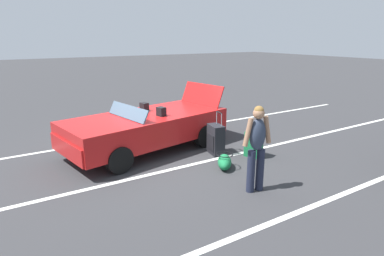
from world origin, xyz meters
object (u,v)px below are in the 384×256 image
Objects in this scene: suitcase_medium_bright at (254,144)px; traveler_person at (257,144)px; convertible_car at (140,129)px; suitcase_large_black at (216,139)px; duffel_bag at (225,162)px.

traveler_person is at bearing 28.65° from suitcase_medium_bright.
traveler_person is at bearing 97.06° from convertible_car.
convertible_car is at bearing -58.85° from suitcase_medium_bright.
traveler_person reaches higher than convertible_car.
suitcase_large_black reaches higher than suitcase_medium_bright.
convertible_car reaches higher than duffel_bag.
convertible_car is 4.13× the size of suitcase_large_black.
suitcase_medium_bright is 1.93m from traveler_person.
traveler_person is (1.21, 1.38, 0.62)m from suitcase_medium_bright.
traveler_person is (0.54, 2.03, 0.56)m from suitcase_large_black.
suitcase_medium_bright is (-2.21, 1.77, -0.28)m from convertible_car.
suitcase_large_black reaches higher than duffel_bag.
duffel_bag is 1.40m from traveler_person.
traveler_person reaches higher than duffel_bag.
convertible_car reaches higher than suitcase_large_black.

